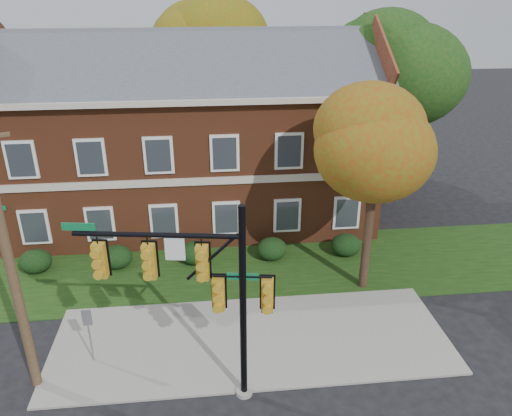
{
  "coord_description": "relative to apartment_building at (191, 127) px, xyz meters",
  "views": [
    {
      "loc": [
        -1.39,
        -13.27,
        11.65
      ],
      "look_at": [
        0.37,
        3.0,
        4.3
      ],
      "focal_mm": 35.0,
      "sensor_mm": 36.0,
      "label": 1
    }
  ],
  "objects": [
    {
      "name": "tree_far_rear",
      "position": [
        1.34,
        7.84,
        3.86
      ],
      "size": [
        6.84,
        6.46,
        11.52
      ],
      "color": "black",
      "rests_on": "ground"
    },
    {
      "name": "utility_pole",
      "position": [
        -5.0,
        -12.36,
        -0.52
      ],
      "size": [
        1.3,
        0.62,
        8.8
      ],
      "rotation": [
        0.0,
        0.0,
        0.4
      ],
      "color": "#483421",
      "rests_on": "ground"
    },
    {
      "name": "tree_right_rear",
      "position": [
        11.31,
        0.86,
        3.13
      ],
      "size": [
        6.3,
        5.95,
        10.62
      ],
      "color": "black",
      "rests_on": "ground"
    },
    {
      "name": "hedge_left",
      "position": [
        -3.5,
        -5.25,
        -4.46
      ],
      "size": [
        1.4,
        1.26,
        1.05
      ],
      "primitive_type": "ellipsoid",
      "color": "black",
      "rests_on": "ground"
    },
    {
      "name": "tree_near_right",
      "position": [
        7.22,
        -8.09,
        1.68
      ],
      "size": [
        4.5,
        4.25,
        8.58
      ],
      "color": "black",
      "rests_on": "ground"
    },
    {
      "name": "sign_post",
      "position": [
        -3.41,
        -11.48,
        -3.55
      ],
      "size": [
        0.31,
        0.06,
        2.11
      ],
      "rotation": [
        0.0,
        0.0,
        -0.01
      ],
      "color": "slate",
      "rests_on": "ground"
    },
    {
      "name": "hedge_far_right",
      "position": [
        7.0,
        -5.25,
        -4.46
      ],
      "size": [
        1.4,
        1.26,
        1.05
      ],
      "primitive_type": "ellipsoid",
      "color": "black",
      "rests_on": "ground"
    },
    {
      "name": "sidewalk",
      "position": [
        2.0,
        -10.95,
        -4.95
      ],
      "size": [
        14.0,
        5.0,
        0.08
      ],
      "primitive_type": "cube",
      "color": "gray",
      "rests_on": "ground"
    },
    {
      "name": "apartment_building",
      "position": [
        0.0,
        0.0,
        0.0
      ],
      "size": [
        18.8,
        8.8,
        9.74
      ],
      "color": "brown",
      "rests_on": "ground"
    },
    {
      "name": "hedge_center",
      "position": [
        0.0,
        -5.25,
        -4.46
      ],
      "size": [
        1.4,
        1.26,
        1.05
      ],
      "primitive_type": "ellipsoid",
      "color": "black",
      "rests_on": "ground"
    },
    {
      "name": "hedge_far_left",
      "position": [
        -7.0,
        -5.25,
        -4.46
      ],
      "size": [
        1.4,
        1.26,
        1.05
      ],
      "primitive_type": "ellipsoid",
      "color": "black",
      "rests_on": "ground"
    },
    {
      "name": "ground",
      "position": [
        2.0,
        -11.95,
        -4.99
      ],
      "size": [
        120.0,
        120.0,
        0.0
      ],
      "primitive_type": "plane",
      "color": "black",
      "rests_on": "ground"
    },
    {
      "name": "hedge_right",
      "position": [
        3.5,
        -5.25,
        -4.46
      ],
      "size": [
        1.4,
        1.26,
        1.05
      ],
      "primitive_type": "ellipsoid",
      "color": "black",
      "rests_on": "ground"
    },
    {
      "name": "grass_strip",
      "position": [
        2.0,
        -5.95,
        -4.97
      ],
      "size": [
        30.0,
        6.0,
        0.04
      ],
      "primitive_type": "cube",
      "color": "#193811",
      "rests_on": "ground"
    },
    {
      "name": "traffic_signal",
      "position": [
        0.37,
        -13.28,
        -1.0
      ],
      "size": [
        5.71,
        1.03,
        6.43
      ],
      "rotation": [
        0.0,
        0.0,
        -0.15
      ],
      "color": "gray",
      "rests_on": "ground"
    }
  ]
}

